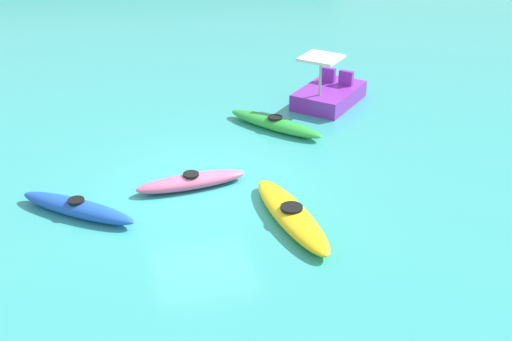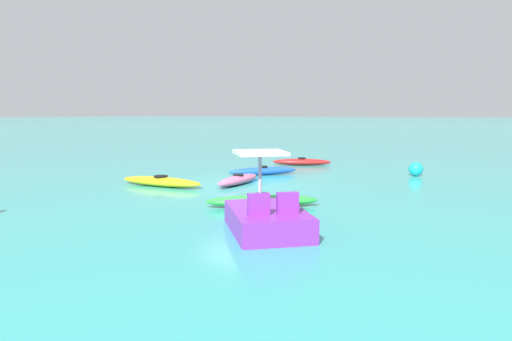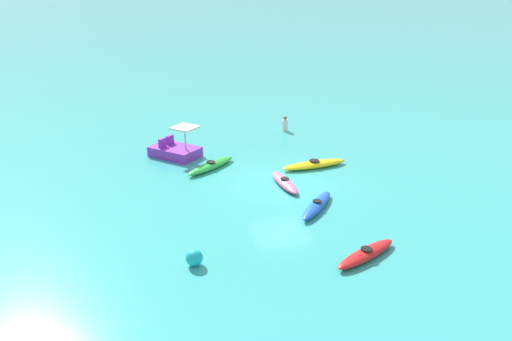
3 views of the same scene
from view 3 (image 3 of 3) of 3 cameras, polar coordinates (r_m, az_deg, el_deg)
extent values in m
plane|color=#38ADA8|center=(24.22, 2.63, -1.45)|extent=(600.00, 600.00, 0.00)
ellipsoid|color=green|center=(25.99, -4.74, 0.52)|extent=(2.38, 2.82, 0.32)
cylinder|color=black|center=(25.92, -4.75, 0.90)|extent=(0.57, 0.57, 0.05)
ellipsoid|color=blue|center=(21.94, 6.42, -3.65)|extent=(2.60, 2.29, 0.32)
cylinder|color=black|center=(21.86, 6.43, -3.21)|extent=(0.50, 0.50, 0.05)
ellipsoid|color=red|center=(18.78, 11.48, -8.57)|extent=(1.84, 2.80, 0.32)
cylinder|color=black|center=(18.69, 11.52, -8.07)|extent=(0.52, 0.52, 0.05)
ellipsoid|color=pink|center=(24.00, 3.02, -1.26)|extent=(2.65, 0.80, 0.32)
cylinder|color=black|center=(23.93, 3.03, -0.85)|extent=(0.40, 0.40, 0.05)
ellipsoid|color=yellow|center=(26.20, 6.12, 0.64)|extent=(1.11, 3.35, 0.32)
cylinder|color=black|center=(26.13, 6.14, 1.02)|extent=(0.53, 0.53, 0.05)
cube|color=purple|center=(27.80, -8.48, 1.97)|extent=(2.76, 2.75, 0.50)
cube|color=purple|center=(28.20, -9.01, 3.23)|extent=(0.42, 0.43, 0.44)
cube|color=purple|center=(27.77, -9.80, 2.89)|extent=(0.42, 0.43, 0.44)
cylinder|color=#B2B2B7|center=(27.12, -7.42, 3.31)|extent=(0.08, 0.08, 1.10)
cube|color=silver|center=(26.94, -7.48, 4.50)|extent=(1.56, 1.56, 0.08)
sphere|color=#19B7C6|center=(18.07, -6.49, -9.08)|extent=(0.57, 0.57, 0.57)
cylinder|color=silver|center=(31.66, 3.06, 4.75)|extent=(0.42, 0.42, 0.65)
sphere|color=#8C6647|center=(31.53, 3.07, 5.52)|extent=(0.22, 0.22, 0.22)
camera|label=1|loc=(27.60, 32.32, 13.64)|focal=44.70mm
camera|label=2|loc=(34.94, -18.26, 9.01)|focal=31.60mm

